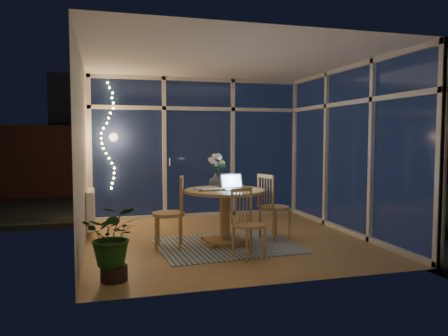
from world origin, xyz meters
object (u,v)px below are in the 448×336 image
(laptop, at_px, (235,181))
(chair_right, at_px, (275,206))
(dining_table, at_px, (225,217))
(flower_vase, at_px, (216,180))
(potted_plant, at_px, (114,245))
(chair_left, at_px, (169,212))
(chair_front, at_px, (249,223))

(laptop, bearing_deg, chair_right, 5.28)
(dining_table, distance_m, flower_vase, 0.59)
(flower_vase, distance_m, potted_plant, 2.21)
(laptop, height_order, flower_vase, laptop)
(dining_table, height_order, flower_vase, flower_vase)
(chair_left, distance_m, chair_front, 1.16)
(laptop, bearing_deg, dining_table, 151.96)
(chair_left, relative_size, laptop, 3.02)
(flower_vase, bearing_deg, chair_left, -154.04)
(chair_right, relative_size, chair_front, 1.12)
(chair_right, height_order, potted_plant, chair_right)
(dining_table, relative_size, chair_left, 1.14)
(dining_table, relative_size, chair_right, 1.15)
(laptop, bearing_deg, potted_plant, -152.02)
(chair_left, bearing_deg, dining_table, 104.92)
(dining_table, xyz_separation_m, chair_front, (0.09, -0.79, 0.05))
(laptop, xyz_separation_m, potted_plant, (-1.67, -1.17, -0.51))
(chair_right, bearing_deg, laptop, 83.86)
(chair_left, distance_m, laptop, 1.01)
(chair_right, xyz_separation_m, flower_vase, (-0.83, 0.24, 0.38))
(chair_left, height_order, laptop, laptop)
(dining_table, xyz_separation_m, laptop, (0.13, -0.05, 0.50))
(chair_right, height_order, laptop, laptop)
(potted_plant, bearing_deg, chair_right, 29.43)
(dining_table, height_order, laptop, laptop)
(chair_right, xyz_separation_m, chair_front, (-0.70, -0.88, -0.05))
(chair_front, xyz_separation_m, potted_plant, (-1.63, -0.43, -0.06))
(dining_table, relative_size, laptop, 3.44)
(laptop, bearing_deg, chair_front, -100.19)
(chair_front, height_order, flower_vase, flower_vase)
(chair_left, distance_m, flower_vase, 0.92)
(chair_front, bearing_deg, chair_right, 32.86)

